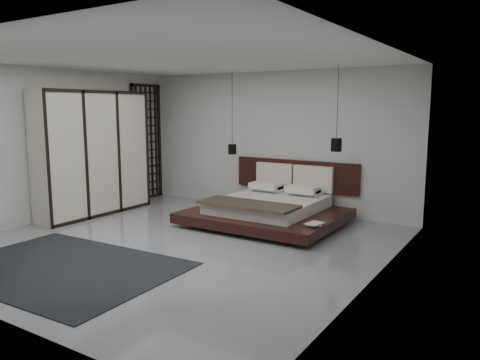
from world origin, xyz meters
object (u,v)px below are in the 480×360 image
Objects in this scene: pendant_right at (336,145)px; wardrobe at (93,153)px; lattice_screen at (147,142)px; pendant_left at (232,149)px; rug at (62,267)px; bed at (270,208)px.

pendant_right is 0.60× the size of wardrobe.
pendant_left is at bearing -3.22° from lattice_screen.
lattice_screen is 4.96m from rug.
lattice_screen is at bearing 119.82° from rug.
bed is 1.52m from pendant_left.
pendant_left is at bearing 159.70° from bed.
lattice_screen is 3.69m from bed.
pendant_left is 0.67× the size of wardrobe.
lattice_screen is 1.78m from wardrobe.
wardrobe is 3.42m from rug.
wardrobe is 0.82× the size of rug.
pendant_right reaches higher than wardrobe.
lattice_screen is at bearing 176.78° from pendant_left.
bed is 1.07× the size of wardrobe.
pendant_right is (2.16, 0.00, 0.17)m from pendant_left.
pendant_right reaches higher than bed.
lattice_screen is 0.99× the size of bed.
bed is 1.61× the size of pendant_left.
lattice_screen is at bearing 98.14° from wardrobe.
bed is 0.87× the size of rug.
pendant_right is 4.63m from wardrobe.
lattice_screen is 1.06× the size of wardrobe.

